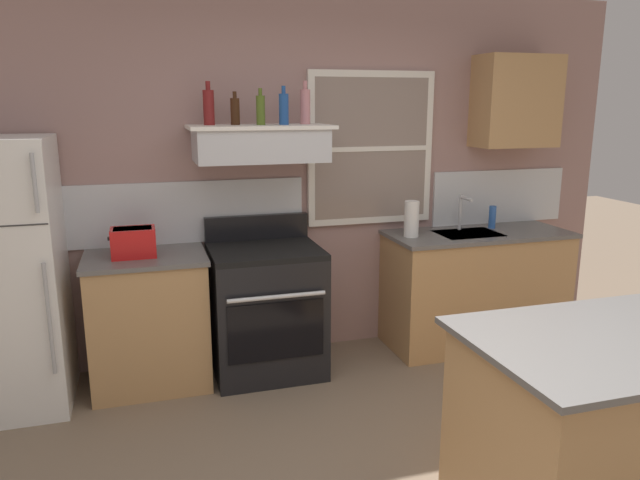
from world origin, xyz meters
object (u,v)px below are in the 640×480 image
(refrigerator, at_px, (2,277))
(bottle_rose_pink, at_px, (305,106))
(bottle_brown_stout, at_px, (235,111))
(bottle_blue_liqueur, at_px, (284,108))
(bottle_olive_oil_square, at_px, (261,110))
(paper_towel_roll, at_px, (412,219))
(dish_soap_bottle, at_px, (492,217))
(toaster, at_px, (133,242))
(stove_range, at_px, (266,309))
(bottle_red_label_wine, at_px, (209,107))
(kitchen_island, at_px, (617,429))

(refrigerator, bearing_deg, bottle_rose_pink, 5.01)
(bottle_brown_stout, xyz_separation_m, bottle_blue_liqueur, (0.32, -0.08, 0.02))
(bottle_brown_stout, bearing_deg, bottle_olive_oil_square, -17.84)
(paper_towel_roll, height_order, dish_soap_bottle, paper_towel_roll)
(paper_towel_roll, bearing_deg, toaster, -179.35)
(bottle_olive_oil_square, bearing_deg, stove_range, -95.50)
(refrigerator, xyz_separation_m, bottle_olive_oil_square, (1.66, 0.11, 1.00))
(refrigerator, bearing_deg, dish_soap_bottle, 2.60)
(stove_range, distance_m, bottle_blue_liqueur, 1.40)
(bottle_red_label_wine, bearing_deg, toaster, -165.87)
(toaster, distance_m, dish_soap_bottle, 2.75)
(bottle_red_label_wine, bearing_deg, stove_range, -24.47)
(stove_range, height_order, bottle_blue_liqueur, bottle_blue_liqueur)
(refrigerator, height_order, dish_soap_bottle, refrigerator)
(bottle_brown_stout, distance_m, kitchen_island, 2.89)
(paper_towel_roll, bearing_deg, bottle_brown_stout, 175.59)
(bottle_blue_liqueur, bearing_deg, bottle_olive_oil_square, 171.06)
(toaster, distance_m, bottle_olive_oil_square, 1.21)
(bottle_brown_stout, distance_m, bottle_blue_liqueur, 0.33)
(refrigerator, height_order, bottle_brown_stout, bottle_brown_stout)
(dish_soap_bottle, bearing_deg, bottle_red_label_wine, 179.68)
(toaster, xyz_separation_m, bottle_brown_stout, (0.71, 0.12, 0.83))
(bottle_olive_oil_square, relative_size, dish_soap_bottle, 1.34)
(kitchen_island, bearing_deg, dish_soap_bottle, 72.33)
(bottle_brown_stout, relative_size, bottle_olive_oil_square, 0.91)
(kitchen_island, bearing_deg, refrigerator, 145.00)
(bottle_olive_oil_square, distance_m, bottle_rose_pink, 0.34)
(bottle_olive_oil_square, distance_m, kitchen_island, 2.78)
(toaster, distance_m, kitchen_island, 2.94)
(bottle_blue_liqueur, height_order, paper_towel_roll, bottle_blue_liqueur)
(bottle_red_label_wine, bearing_deg, kitchen_island, -54.86)
(refrigerator, bearing_deg, bottle_red_label_wine, 7.44)
(bottle_blue_liqueur, bearing_deg, bottle_rose_pink, 27.79)
(refrigerator, height_order, bottle_rose_pink, bottle_rose_pink)
(refrigerator, relative_size, bottle_blue_liqueur, 6.61)
(bottle_rose_pink, xyz_separation_m, kitchen_island, (0.86, -2.17, -1.41))
(refrigerator, relative_size, bottle_rose_pink, 5.78)
(toaster, xyz_separation_m, bottle_olive_oil_square, (0.87, 0.07, 0.84))
(bottle_olive_oil_square, relative_size, kitchen_island, 0.17)
(paper_towel_roll, bearing_deg, refrigerator, -178.76)
(bottle_red_label_wine, bearing_deg, dish_soap_bottle, -0.32)
(bottle_brown_stout, xyz_separation_m, kitchen_island, (1.35, -2.15, -1.38))
(bottle_brown_stout, height_order, bottle_olive_oil_square, bottle_olive_oil_square)
(kitchen_island, bearing_deg, paper_towel_roll, 91.95)
(bottle_rose_pink, height_order, paper_towel_roll, bottle_rose_pink)
(stove_range, height_order, bottle_olive_oil_square, bottle_olive_oil_square)
(dish_soap_bottle, bearing_deg, refrigerator, -177.40)
(stove_range, xyz_separation_m, kitchen_island, (1.19, -2.01, -0.01))
(refrigerator, relative_size, toaster, 5.72)
(bottle_rose_pink, distance_m, kitchen_island, 2.72)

